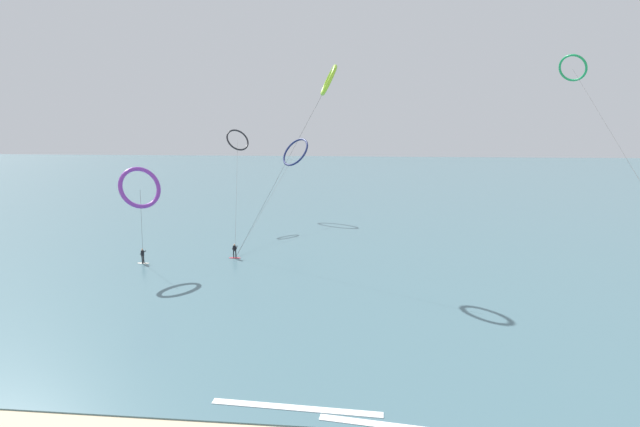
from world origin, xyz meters
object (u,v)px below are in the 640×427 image
object	(u,v)px
surfer_crimson	(235,252)
surfer_ivory	(143,257)
kite_violet	(140,188)
kite_lime	(329,81)
kite_charcoal	(238,140)
kite_navy	(295,152)
kite_emerald	(573,69)

from	to	relation	value
surfer_crimson	surfer_ivory	distance (m)	10.06
kite_violet	kite_lime	bearing A→B (deg)	-39.18
kite_charcoal	surfer_ivory	bearing A→B (deg)	-149.08
kite_navy	kite_emerald	size ratio (longest dim) A/B	0.87
kite_navy	kite_lime	distance (m)	28.47
kite_navy	kite_emerald	bearing A→B (deg)	14.45
kite_navy	kite_lime	world-z (taller)	kite_lime
kite_charcoal	kite_lime	world-z (taller)	kite_lime
surfer_crimson	kite_charcoal	world-z (taller)	kite_charcoal
surfer_crimson	kite_violet	world-z (taller)	kite_violet
kite_lime	kite_violet	bearing A→B (deg)	-88.37
kite_lime	surfer_crimson	bearing A→B (deg)	-102.78
kite_emerald	surfer_crimson	bearing A→B (deg)	58.41
surfer_ivory	kite_emerald	xyz separation A→B (m)	(47.88, 9.59, 20.71)
surfer_crimson	kite_navy	size ratio (longest dim) A/B	0.06
surfer_crimson	surfer_ivory	size ratio (longest dim) A/B	1.00
kite_navy	kite_charcoal	bearing A→B (deg)	-98.86
kite_violet	kite_emerald	bearing A→B (deg)	-38.00
surfer_ivory	kite_emerald	bearing A→B (deg)	-72.36
surfer_crimson	kite_charcoal	size ratio (longest dim) A/B	0.08
kite_emerald	kite_lime	xyz separation A→B (m)	(-27.40, -7.05, -1.72)
kite_navy	kite_lime	size ratio (longest dim) A/B	1.33
kite_charcoal	kite_violet	bearing A→B (deg)	-145.54
kite_emerald	kite_violet	bearing A→B (deg)	62.12
surfer_ivory	kite_violet	xyz separation A→B (m)	(1.14, -1.72, 8.02)
surfer_ivory	kite_lime	world-z (taller)	kite_lime
surfer_ivory	kite_emerald	world-z (taller)	kite_emerald
surfer_ivory	kite_violet	distance (m)	8.28
kite_charcoal	kite_emerald	size ratio (longest dim) A/B	0.65
surfer_crimson	kite_charcoal	distance (m)	23.25
kite_emerald	kite_navy	bearing A→B (deg)	19.94
surfer_ivory	kite_emerald	size ratio (longest dim) A/B	0.05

